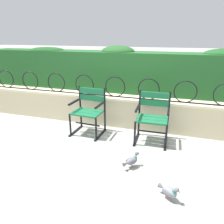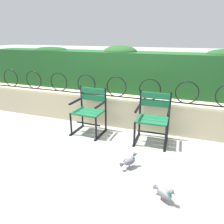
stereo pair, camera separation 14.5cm
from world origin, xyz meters
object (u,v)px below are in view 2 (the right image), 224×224
park_chair_left (90,110)px  pigeon_near_chairs (129,161)px  pigeon_far_side (164,193)px  park_chair_right (153,117)px

park_chair_left → pigeon_near_chairs: size_ratio=3.53×
park_chair_left → pigeon_far_side: size_ratio=3.42×
park_chair_left → park_chair_right: 1.22m
pigeon_near_chairs → pigeon_far_side: bearing=-41.6°
park_chair_right → pigeon_far_side: (0.39, -1.44, -0.36)m
pigeon_near_chairs → park_chair_right: bearing=80.1°
pigeon_near_chairs → park_chair_left: bearing=138.7°
park_chair_left → park_chair_right: size_ratio=0.99×
park_chair_left → park_chair_right: (1.22, 0.02, 0.00)m
pigeon_near_chairs → pigeon_far_side: same height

